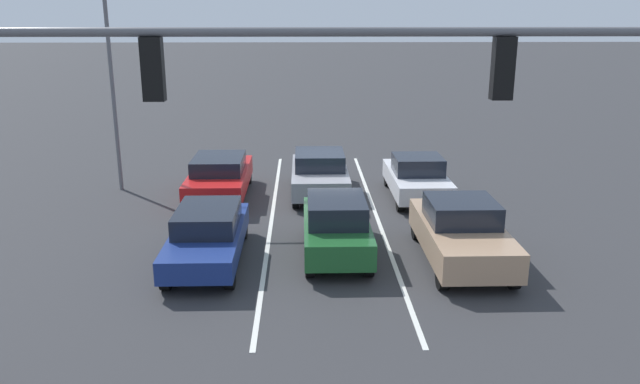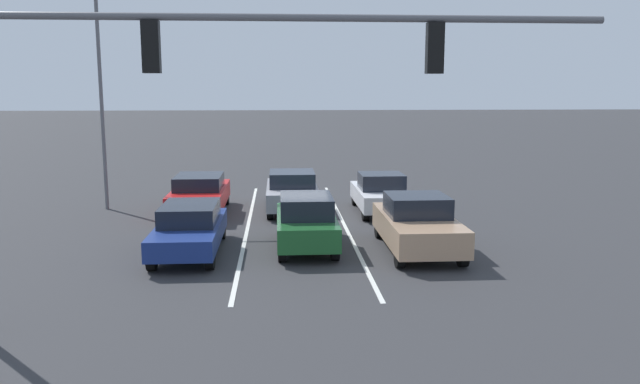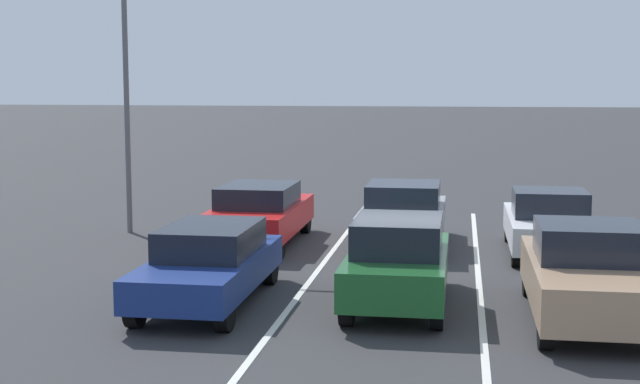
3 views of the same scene
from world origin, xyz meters
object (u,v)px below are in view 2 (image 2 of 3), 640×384
object	(u,v)px
traffic_signal_gantry	(164,83)
car_navy_rightlane_front	(190,228)
car_silver_leftlane_second	(381,193)
car_darkgreen_midlane_front	(306,221)
street_lamp_right_shoulder	(106,76)
car_tan_leftlane_front	(417,224)
car_gray_midlane_second	(292,191)
car_red_rightlane_second	(200,193)

from	to	relation	value
traffic_signal_gantry	car_navy_rightlane_front	bearing A→B (deg)	-85.58
car_silver_leftlane_second	car_darkgreen_midlane_front	bearing A→B (deg)	59.46
car_silver_leftlane_second	street_lamp_right_shoulder	bearing A→B (deg)	-7.61
car_tan_leftlane_front	car_silver_leftlane_second	bearing A→B (deg)	-88.83
car_darkgreen_midlane_front	car_silver_leftlane_second	bearing A→B (deg)	-120.54
car_tan_leftlane_front	car_silver_leftlane_second	size ratio (longest dim) A/B	1.08
car_tan_leftlane_front	car_navy_rightlane_front	xyz separation A→B (m)	(6.55, -0.19, -0.06)
car_tan_leftlane_front	car_silver_leftlane_second	distance (m)	5.77
car_darkgreen_midlane_front	car_gray_midlane_second	size ratio (longest dim) A/B	0.94
car_gray_midlane_second	car_silver_leftlane_second	size ratio (longest dim) A/B	1.04
car_tan_leftlane_front	street_lamp_right_shoulder	size ratio (longest dim) A/B	0.50
traffic_signal_gantry	car_red_rightlane_second	bearing A→B (deg)	-85.69
car_gray_midlane_second	street_lamp_right_shoulder	xyz separation A→B (m)	(7.01, -0.81, 4.37)
car_tan_leftlane_front	car_navy_rightlane_front	bearing A→B (deg)	-1.66
car_red_rightlane_second	street_lamp_right_shoulder	distance (m)	5.73
car_darkgreen_midlane_front	car_red_rightlane_second	world-z (taller)	car_darkgreen_midlane_front
car_navy_rightlane_front	street_lamp_right_shoulder	xyz separation A→B (m)	(3.95, -6.96, 4.41)
car_darkgreen_midlane_front	car_silver_leftlane_second	size ratio (longest dim) A/B	0.98
traffic_signal_gantry	street_lamp_right_shoulder	xyz separation A→B (m)	(4.38, -12.62, 0.38)
car_tan_leftlane_front	street_lamp_right_shoulder	xyz separation A→B (m)	(10.50, -7.15, 4.35)
car_silver_leftlane_second	traffic_signal_gantry	xyz separation A→B (m)	(6.00, 11.23, 4.03)
car_red_rightlane_second	car_navy_rightlane_front	bearing A→B (deg)	94.20
traffic_signal_gantry	car_darkgreen_midlane_front	bearing A→B (deg)	-115.87
car_darkgreen_midlane_front	car_red_rightlane_second	bearing A→B (deg)	-55.52
street_lamp_right_shoulder	car_tan_leftlane_front	bearing A→B (deg)	145.74
car_silver_leftlane_second	traffic_signal_gantry	size ratio (longest dim) A/B	0.34
car_darkgreen_midlane_front	car_red_rightlane_second	xyz separation A→B (m)	(3.78, -5.50, -0.04)
car_gray_midlane_second	traffic_signal_gantry	world-z (taller)	traffic_signal_gantry
car_silver_leftlane_second	car_red_rightlane_second	bearing A→B (deg)	-2.27
car_red_rightlane_second	car_gray_midlane_second	distance (m)	3.51
car_tan_leftlane_front	car_darkgreen_midlane_front	size ratio (longest dim) A/B	1.10
car_red_rightlane_second	traffic_signal_gantry	world-z (taller)	traffic_signal_gantry
car_silver_leftlane_second	car_gray_midlane_second	bearing A→B (deg)	-9.72
car_silver_leftlane_second	street_lamp_right_shoulder	world-z (taller)	street_lamp_right_shoulder
car_darkgreen_midlane_front	street_lamp_right_shoulder	xyz separation A→B (m)	(7.29, -6.61, 4.34)
car_navy_rightlane_front	street_lamp_right_shoulder	distance (m)	9.14
car_silver_leftlane_second	car_navy_rightlane_front	bearing A→B (deg)	40.91
car_navy_rightlane_front	traffic_signal_gantry	distance (m)	6.96
car_red_rightlane_second	traffic_signal_gantry	xyz separation A→B (m)	(-0.87, 11.50, 4.00)
car_darkgreen_midlane_front	traffic_signal_gantry	distance (m)	7.76
car_darkgreen_midlane_front	traffic_signal_gantry	world-z (taller)	traffic_signal_gantry
car_navy_rightlane_front	car_darkgreen_midlane_front	bearing A→B (deg)	-174.08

